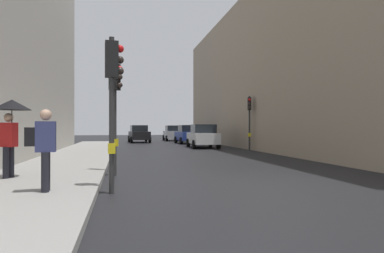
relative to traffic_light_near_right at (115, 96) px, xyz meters
The scene contains 12 objects.
ground_plane 5.57m from the traffic_light_near_right, 31.45° to the right, with size 120.00×120.00×0.00m, color black.
sidewalk_kerb 4.65m from the traffic_light_near_right, 120.14° to the left, with size 3.32×40.00×0.16m, color gray.
building_facade_right 19.16m from the traffic_light_near_right, 38.66° to the left, with size 12.00×34.62×11.15m, color gray.
traffic_light_near_right is the anchor object (origin of this frame).
traffic_light_near_left 2.97m from the traffic_light_near_right, 89.93° to the right, with size 0.44×0.27×3.64m.
traffic_light_mid_street 12.99m from the traffic_light_near_right, 49.30° to the left, with size 0.32×0.45×3.62m.
car_white_compact 14.98m from the traffic_light_near_right, 65.45° to the left, with size 2.14×4.26×1.76m.
car_silver_hatchback 27.93m from the traffic_light_near_right, 77.65° to the left, with size 2.04×4.21×1.76m.
car_blue_van 21.32m from the traffic_light_near_right, 72.65° to the left, with size 2.11×4.25×1.76m.
car_dark_suv 23.75m from the traffic_light_near_right, 85.41° to the left, with size 2.24×4.31×1.76m.
pedestrian_with_umbrella 3.03m from the traffic_light_near_right, 159.20° to the right, with size 1.00×1.00×2.14m.
pedestrian_with_grey_backpack 3.84m from the traffic_light_near_right, 113.65° to the right, with size 0.62×0.36×1.77m.
Camera 1 is at (-4.00, -8.35, 1.54)m, focal length 31.14 mm.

